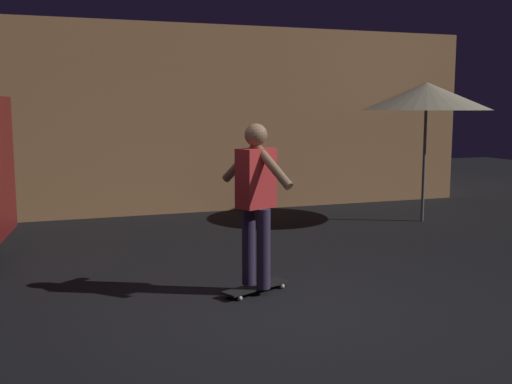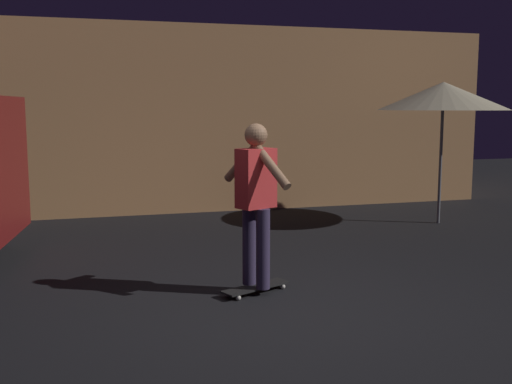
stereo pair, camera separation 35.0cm
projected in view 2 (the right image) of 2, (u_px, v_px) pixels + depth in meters
The scene contains 5 objects.
ground_plane at pixel (280, 312), 5.76m from camera, with size 28.00×28.00×0.00m, color black.
low_building at pixel (211, 117), 13.21m from camera, with size 10.07×4.34×3.35m.
patio_umbrella at pixel (443, 96), 9.89m from camera, with size 2.10×2.10×2.30m.
skateboard_ridden at pixel (256, 287), 6.35m from camera, with size 0.79×0.50×0.07m.
skater at pixel (256, 193), 6.22m from camera, with size 0.48×0.93×1.67m.
Camera 2 is at (-1.77, -5.27, 1.90)m, focal length 43.23 mm.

